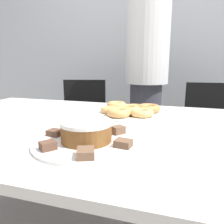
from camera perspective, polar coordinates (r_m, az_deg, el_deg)
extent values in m
cube|color=#B2B7BC|center=(2.55, 9.95, 18.53)|extent=(8.00, 0.05, 2.60)
cube|color=silver|center=(0.98, -3.41, -4.04)|extent=(1.88, 1.06, 0.03)
cylinder|color=silver|center=(1.93, -23.54, -8.56)|extent=(0.06, 0.06, 0.73)
cylinder|color=#383842|center=(1.98, 8.48, -5.05)|extent=(0.27, 0.27, 0.86)
cylinder|color=silver|center=(1.90, 9.27, 17.75)|extent=(0.36, 0.36, 0.68)
cylinder|color=black|center=(2.14, -7.75, -16.06)|extent=(0.44, 0.44, 0.01)
cylinder|color=#262626|center=(2.05, -7.93, -10.92)|extent=(0.06, 0.06, 0.40)
cube|color=black|center=(1.97, -8.12, -5.01)|extent=(0.52, 0.52, 0.04)
cube|color=black|center=(2.11, -7.11, 2.63)|extent=(0.39, 0.11, 0.42)
cylinder|color=black|center=(2.00, 23.65, -19.28)|extent=(0.44, 0.44, 0.01)
cylinder|color=#262626|center=(1.90, 24.21, -13.89)|extent=(0.06, 0.06, 0.40)
cube|color=black|center=(1.82, 24.84, -7.61)|extent=(0.47, 0.47, 0.04)
cube|color=black|center=(1.95, 24.22, 0.81)|extent=(0.40, 0.06, 0.42)
cylinder|color=white|center=(0.75, -6.63, -7.79)|extent=(0.36, 0.36, 0.01)
cylinder|color=white|center=(1.18, 4.19, -0.27)|extent=(0.37, 0.37, 0.01)
cylinder|color=brown|center=(0.74, -6.70, -5.34)|extent=(0.17, 0.17, 0.06)
cylinder|color=white|center=(0.73, -6.76, -2.74)|extent=(0.17, 0.17, 0.01)
cube|color=brown|center=(0.69, 2.96, -8.17)|extent=(0.06, 0.05, 0.02)
cube|color=brown|center=(0.81, 1.59, -4.70)|extent=(0.06, 0.06, 0.03)
cube|color=brown|center=(0.87, -6.50, -3.65)|extent=(0.06, 0.07, 0.03)
cube|color=brown|center=(0.82, -14.69, -5.23)|extent=(0.06, 0.05, 0.02)
cube|color=brown|center=(0.70, -16.41, -8.39)|extent=(0.06, 0.06, 0.03)
cube|color=brown|center=(0.62, -6.89, -10.58)|extent=(0.07, 0.07, 0.02)
torus|color=tan|center=(1.17, 4.21, 0.83)|extent=(0.13, 0.13, 0.04)
torus|color=tan|center=(1.26, 1.19, 1.77)|extent=(0.11, 0.11, 0.04)
torus|color=tan|center=(1.16, -0.30, 0.58)|extent=(0.11, 0.11, 0.03)
torus|color=tan|center=(1.08, 1.78, -0.10)|extent=(0.12, 0.12, 0.04)
torus|color=#E5AD66|center=(1.09, 7.82, -0.16)|extent=(0.12, 0.12, 0.04)
torus|color=#C68447|center=(1.20, 9.54, 0.98)|extent=(0.13, 0.13, 0.04)
torus|color=#D18E4C|center=(1.24, 5.94, 1.25)|extent=(0.10, 0.10, 0.03)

